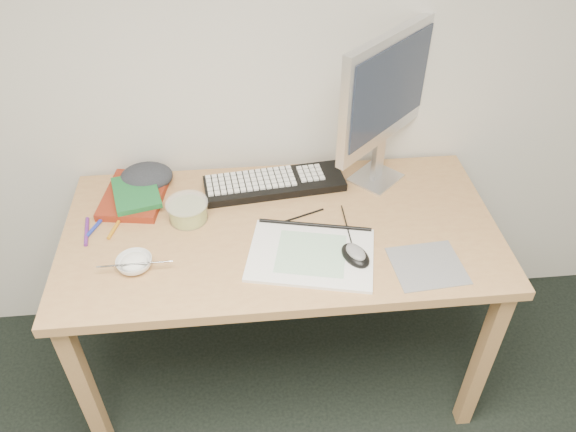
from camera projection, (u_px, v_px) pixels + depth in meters
name	position (u px, v px, depth m)	size (l,w,h in m)	color
desk	(281.00, 246.00, 1.87)	(1.40, 0.70, 0.75)	tan
mousepad	(427.00, 266.00, 1.68)	(0.21, 0.19, 0.00)	slate
sketchpad	(311.00, 255.00, 1.71)	(0.38, 0.27, 0.01)	white
keyboard	(274.00, 183.00, 1.97)	(0.49, 0.16, 0.03)	black
monitor	(386.00, 93.00, 1.80)	(0.36, 0.34, 0.54)	silver
mouse	(356.00, 253.00, 1.68)	(0.07, 0.11, 0.04)	black
rice_bowl	(135.00, 264.00, 1.66)	(0.11, 0.11, 0.03)	silver
chopsticks	(135.00, 264.00, 1.64)	(0.02, 0.02, 0.21)	#AEAEB0
fruit_tub	(188.00, 211.00, 1.83)	(0.14, 0.14, 0.07)	#F1E255
book_red	(135.00, 195.00, 1.92)	(0.20, 0.26, 0.03)	maroon
book_green	(136.00, 192.00, 1.90)	(0.15, 0.20, 0.02)	#175F2C
cloth_lump	(146.00, 177.00, 1.97)	(0.15, 0.13, 0.06)	#222428
pencil_pink	(285.00, 226.00, 1.82)	(0.01, 0.01, 0.17)	#D36996
pencil_tan	(285.00, 226.00, 1.82)	(0.01, 0.01, 0.16)	#A87B58
pencil_black	(302.00, 216.00, 1.85)	(0.01, 0.01, 0.16)	black
marker_blue	(97.00, 224.00, 1.82)	(0.01, 0.01, 0.13)	#1D2DA1
marker_orange	(116.00, 226.00, 1.81)	(0.01, 0.01, 0.12)	#C47F17
marker_purple	(87.00, 231.00, 1.79)	(0.01, 0.01, 0.13)	#5B217B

